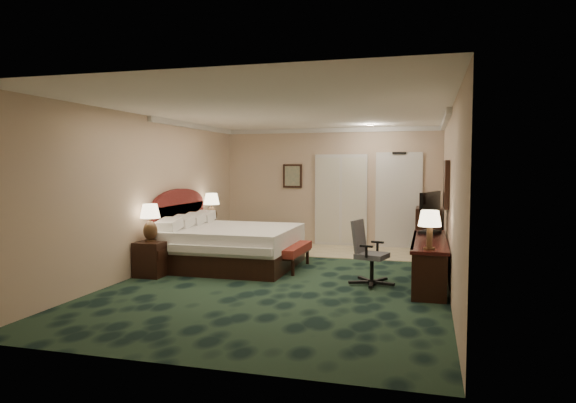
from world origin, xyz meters
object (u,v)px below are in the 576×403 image
(lamp_far, at_px, (212,208))
(nightstand_far, at_px, (214,237))
(lamp_near, at_px, (150,223))
(tv, at_px, (430,213))
(desk, at_px, (429,262))
(bed, at_px, (232,247))
(desk_chair, at_px, (372,253))
(nightstand_near, at_px, (152,259))
(bed_bench, at_px, (291,257))
(minibar, at_px, (428,230))

(lamp_far, bearing_deg, nightstand_far, 43.59)
(lamp_near, height_order, tv, tv)
(desk, bearing_deg, bed, 171.92)
(nightstand_far, xyz_separation_m, desk, (4.45, -1.88, 0.04))
(lamp_far, bearing_deg, bed, -53.75)
(desk_chair, bearing_deg, nightstand_near, -160.15)
(nightstand_far, relative_size, desk, 0.26)
(lamp_near, bearing_deg, bed_bench, 28.27)
(nightstand_far, bearing_deg, lamp_far, -136.41)
(lamp_far, height_order, desk, lamp_far)
(lamp_near, xyz_separation_m, desk_chair, (3.65, 0.30, -0.39))
(lamp_far, distance_m, desk_chair, 4.25)
(bed, bearing_deg, lamp_near, -132.41)
(nightstand_near, bearing_deg, minibar, 38.63)
(tv, bearing_deg, bed_bench, -156.23)
(bed, relative_size, desk, 0.94)
(nightstand_near, height_order, lamp_near, lamp_near)
(lamp_near, bearing_deg, nightstand_far, 88.84)
(bed_bench, relative_size, minibar, 1.32)
(bed, bearing_deg, tv, 4.12)
(lamp_far, xyz_separation_m, bed_bench, (2.11, -1.32, -0.72))
(desk, distance_m, tv, 1.02)
(lamp_far, height_order, minibar, lamp_far)
(bed_bench, xyz_separation_m, tv, (2.37, 0.21, 0.83))
(nightstand_near, bearing_deg, tv, 17.09)
(nightstand_near, xyz_separation_m, minibar, (4.44, 3.55, 0.19))
(nightstand_near, relative_size, minibar, 0.60)
(nightstand_far, relative_size, lamp_far, 0.97)
(lamp_far, distance_m, minibar, 4.61)
(tv, bearing_deg, lamp_far, -175.25)
(desk_chair, bearing_deg, tv, 66.03)
(lamp_near, relative_size, desk_chair, 0.63)
(desk_chair, relative_size, minibar, 1.03)
(lamp_near, distance_m, lamp_far, 2.47)
(bed_bench, relative_size, desk, 0.53)
(bed_bench, bearing_deg, desk_chair, -27.78)
(desk_chair, height_order, minibar, desk_chair)
(lamp_near, height_order, lamp_far, lamp_far)
(bed, bearing_deg, lamp_far, 126.25)
(nightstand_near, height_order, tv, tv)
(bed, xyz_separation_m, lamp_near, (-1.01, -1.11, 0.53))
(tv, height_order, minibar, tv)
(bed, xyz_separation_m, tv, (3.49, 0.25, 0.69))
(nightstand_near, relative_size, desk_chair, 0.58)
(nightstand_far, height_order, minibar, minibar)
(nightstand_far, relative_size, desk_chair, 0.62)
(nightstand_far, bearing_deg, minibar, 13.21)
(bed, bearing_deg, minibar, 35.02)
(bed_bench, bearing_deg, lamp_near, -150.27)
(lamp_near, distance_m, minibar, 5.72)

